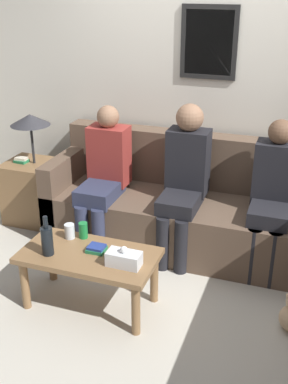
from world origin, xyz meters
name	(u,v)px	position (x,y,z in m)	size (l,w,h in m)	color
ground_plane	(173,272)	(0.00, 0.00, 0.00)	(16.00, 16.00, 0.00)	beige
wall_back	(207,89)	(0.00, 0.95, 1.30)	(9.00, 0.08, 2.60)	silver
couch_main	(190,210)	(0.00, 0.51, 0.33)	(2.46, 0.84, 0.95)	brown
coffee_table	(89,262)	(-0.45, -0.59, 0.36)	(0.97, 0.50, 0.43)	olive
side_table_with_lamp	(32,184)	(-1.56, 0.46, 0.37)	(0.47, 0.45, 1.07)	olive
wine_bottle	(47,240)	(-0.72, -0.70, 0.54)	(0.08, 0.08, 0.29)	black
drinking_glass	(70,231)	(-0.68, -0.44, 0.49)	(0.07, 0.07, 0.11)	silver
book_stack	(97,249)	(-0.41, -0.55, 0.45)	(0.13, 0.12, 0.04)	#237547
soda_can	(83,230)	(-0.58, -0.40, 0.49)	(0.07, 0.07, 0.12)	#197A38
tissue_box	(124,258)	(-0.16, -0.65, 0.48)	(0.23, 0.12, 0.15)	silver
person_left	(104,172)	(-0.73, 0.32, 0.66)	(0.34, 0.61, 1.22)	#2D334C
person_middle	(184,176)	(-0.03, 0.36, 0.71)	(0.34, 0.60, 1.28)	black
person_right	(273,192)	(0.68, 0.38, 0.66)	(0.34, 0.57, 1.21)	black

